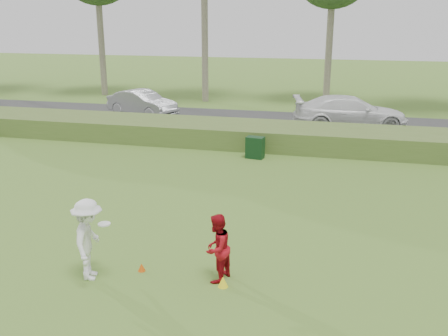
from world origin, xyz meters
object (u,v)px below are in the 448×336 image
(player_white, at_px, (89,240))
(cone_yellow, at_px, (223,282))
(cone_orange, at_px, (142,267))
(car_mid, at_px, (142,103))
(utility_cabinet, at_px, (255,148))
(car_right, at_px, (350,113))
(player_red, at_px, (217,248))

(player_white, relative_size, cone_yellow, 7.60)
(cone_orange, bearing_deg, car_mid, 112.70)
(player_white, xyz_separation_m, utility_cabinet, (1.75, 10.47, -0.48))
(cone_orange, distance_m, car_right, 16.94)
(utility_cabinet, xyz_separation_m, car_mid, (-7.95, 7.19, 0.34))
(player_red, xyz_separation_m, cone_yellow, (0.20, -0.25, -0.65))
(player_white, xyz_separation_m, player_red, (2.74, 0.56, -0.15))
(player_red, bearing_deg, utility_cabinet, -159.19)
(player_white, distance_m, player_red, 2.80)
(player_red, distance_m, utility_cabinet, 9.96)
(player_white, height_order, cone_orange, player_white)
(cone_yellow, relative_size, car_right, 0.04)
(player_white, relative_size, player_red, 1.20)
(cone_orange, relative_size, car_right, 0.03)
(cone_yellow, relative_size, car_mid, 0.06)
(cone_orange, xyz_separation_m, utility_cabinet, (0.79, 9.93, 0.35))
(player_white, xyz_separation_m, cone_yellow, (2.94, 0.31, -0.80))
(utility_cabinet, bearing_deg, player_white, -90.75)
(player_red, height_order, car_right, car_right)
(car_right, bearing_deg, cone_orange, 153.19)
(utility_cabinet, bearing_deg, player_red, -75.57)
(player_red, relative_size, car_mid, 0.35)
(cone_yellow, bearing_deg, player_white, -174.04)
(cone_yellow, relative_size, utility_cabinet, 0.27)
(player_white, relative_size, car_right, 0.32)
(cone_yellow, height_order, car_right, car_right)
(car_mid, bearing_deg, car_right, -72.36)
(player_red, distance_m, cone_yellow, 0.72)
(player_red, relative_size, cone_orange, 8.19)
(utility_cabinet, bearing_deg, cone_orange, -85.77)
(car_mid, height_order, car_right, car_right)
(player_white, xyz_separation_m, car_right, (5.45, 16.86, -0.03))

